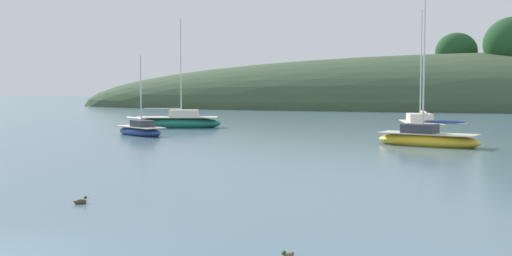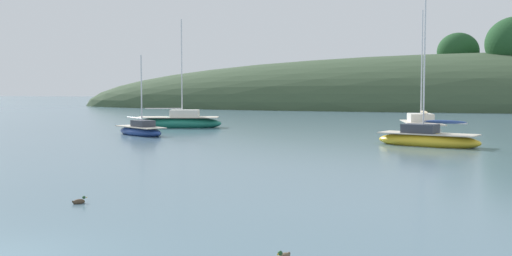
% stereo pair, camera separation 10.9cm
% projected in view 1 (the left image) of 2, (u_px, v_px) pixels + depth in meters
% --- Properties ---
extents(sailboat_red_portside, '(6.11, 3.84, 8.55)m').
position_uv_depth(sailboat_red_portside, '(427.00, 139.00, 33.45)').
color(sailboat_red_portside, gold).
rests_on(sailboat_red_portside, ground).
extents(sailboat_orange_cutter, '(3.32, 7.40, 8.87)m').
position_uv_depth(sailboat_orange_cutter, '(421.00, 128.00, 41.57)').
color(sailboat_orange_cutter, white).
rests_on(sailboat_orange_cutter, ground).
extents(sailboat_grey_yawl, '(4.92, 4.16, 5.63)m').
position_uv_depth(sailboat_grey_yawl, '(140.00, 131.00, 40.91)').
color(sailboat_grey_yawl, navy).
rests_on(sailboat_grey_yawl, ground).
extents(sailboat_teal_outer, '(7.58, 4.20, 9.07)m').
position_uv_depth(sailboat_teal_outer, '(178.00, 122.00, 48.96)').
color(sailboat_teal_outer, '#196B56').
rests_on(sailboat_teal_outer, ground).
extents(duck_trailing, '(0.36, 0.37, 0.24)m').
position_uv_depth(duck_trailing, '(81.00, 202.00, 16.66)').
color(duck_trailing, '#473828').
rests_on(duck_trailing, ground).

